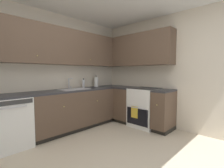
% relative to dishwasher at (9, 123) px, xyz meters
% --- Properties ---
extents(ground_plane, '(3.95, 3.54, 0.02)m').
position_rel_dishwasher_xyz_m(ground_plane, '(0.85, -1.47, -0.44)').
color(ground_plane, beige).
extents(wall_back, '(4.05, 0.05, 2.56)m').
position_rel_dishwasher_xyz_m(wall_back, '(0.85, 0.33, 0.85)').
color(wall_back, beige).
rests_on(wall_back, ground_plane).
extents(wall_right, '(0.05, 3.64, 2.56)m').
position_rel_dishwasher_xyz_m(wall_right, '(2.85, -1.47, 0.85)').
color(wall_right, beige).
rests_on(wall_right, ground_plane).
extents(dishwasher, '(0.60, 0.63, 0.86)m').
position_rel_dishwasher_xyz_m(dishwasher, '(0.00, 0.00, 0.00)').
color(dishwasher, white).
rests_on(dishwasher, ground_plane).
extents(lower_cabinets_back, '(1.92, 0.62, 0.86)m').
position_rel_dishwasher_xyz_m(lower_cabinets_back, '(1.27, 0.00, 0.00)').
color(lower_cabinets_back, brown).
rests_on(lower_cabinets_back, ground_plane).
extents(countertop_back, '(3.13, 0.60, 0.03)m').
position_rel_dishwasher_xyz_m(countertop_back, '(1.26, 0.00, 0.45)').
color(countertop_back, '#2D2D33').
rests_on(countertop_back, lower_cabinets_back).
extents(lower_cabinets_right, '(0.62, 1.38, 0.86)m').
position_rel_dishwasher_xyz_m(lower_cabinets_right, '(2.53, -0.95, 0.00)').
color(lower_cabinets_right, brown).
rests_on(lower_cabinets_right, ground_plane).
extents(countertop_right, '(0.60, 1.38, 0.03)m').
position_rel_dishwasher_xyz_m(countertop_right, '(2.53, -0.95, 0.45)').
color(countertop_right, '#2D2D33').
rests_on(countertop_right, lower_cabinets_right).
extents(oven_range, '(0.68, 0.62, 1.05)m').
position_rel_dishwasher_xyz_m(oven_range, '(2.54, -1.04, 0.02)').
color(oven_range, white).
rests_on(oven_range, ground_plane).
extents(upper_cabinets_back, '(2.81, 0.34, 0.77)m').
position_rel_dishwasher_xyz_m(upper_cabinets_back, '(1.10, 0.14, 1.39)').
color(upper_cabinets_back, brown).
extents(upper_cabinets_right, '(0.32, 1.93, 0.77)m').
position_rel_dishwasher_xyz_m(upper_cabinets_right, '(2.67, -0.67, 1.39)').
color(upper_cabinets_right, brown).
extents(sink, '(0.63, 0.40, 0.10)m').
position_rel_dishwasher_xyz_m(sink, '(1.27, -0.03, 0.43)').
color(sink, '#B7B7BC').
rests_on(sink, countertop_back).
extents(faucet, '(0.07, 0.16, 0.25)m').
position_rel_dishwasher_xyz_m(faucet, '(1.27, 0.18, 0.61)').
color(faucet, silver).
rests_on(faucet, countertop_back).
extents(soap_bottle, '(0.06, 0.06, 0.23)m').
position_rel_dishwasher_xyz_m(soap_bottle, '(1.67, 0.18, 0.57)').
color(soap_bottle, silver).
rests_on(soap_bottle, countertop_back).
extents(paper_towel_roll, '(0.11, 0.11, 0.31)m').
position_rel_dishwasher_xyz_m(paper_towel_roll, '(2.06, 0.16, 0.59)').
color(paper_towel_roll, white).
rests_on(paper_towel_roll, countertop_back).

